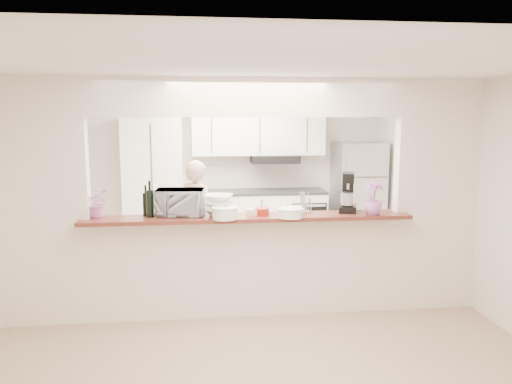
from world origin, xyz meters
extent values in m
plane|color=tan|center=(0.00, 0.00, 0.00)|extent=(6.00, 6.00, 0.00)
cube|color=beige|center=(0.00, 1.55, 0.01)|extent=(5.00, 2.90, 0.01)
cube|color=white|center=(-2.05, 0.00, 1.25)|extent=(0.90, 0.15, 2.50)
cube|color=white|center=(2.05, 0.00, 1.25)|extent=(0.90, 0.15, 2.50)
cube|color=white|center=(0.00, 0.00, 2.30)|extent=(3.20, 0.15, 0.40)
cube|color=white|center=(0.00, 0.00, 0.53)|extent=(3.20, 0.15, 1.05)
cube|color=brown|center=(0.00, -0.05, 1.07)|extent=(3.40, 0.38, 0.04)
cube|color=white|center=(-1.20, 2.70, 1.05)|extent=(0.90, 0.60, 2.10)
cube|color=white|center=(0.45, 2.70, 0.45)|extent=(2.10, 0.60, 0.90)
cube|color=#2D2D30|center=(0.45, 2.70, 0.92)|extent=(2.10, 0.62, 0.04)
cube|color=white|center=(0.45, 2.83, 1.88)|extent=(2.10, 0.35, 0.75)
cube|color=black|center=(0.70, 2.72, 1.44)|extent=(0.75, 0.45, 0.12)
cube|color=black|center=(1.20, 2.40, 0.50)|extent=(0.55, 0.02, 0.55)
cube|color=#A1A1A6|center=(2.05, 2.65, 0.85)|extent=(0.75, 0.70, 1.70)
imported|color=#DB74D2|center=(-1.53, 0.05, 1.24)|extent=(0.28, 0.25, 0.29)
cylinder|color=black|center=(-1.05, 0.07, 1.21)|extent=(0.06, 0.06, 0.24)
cylinder|color=black|center=(-1.05, 0.07, 1.37)|extent=(0.02, 0.02, 0.08)
cylinder|color=black|center=(-1.00, -0.02, 1.23)|extent=(0.07, 0.07, 0.28)
cylinder|color=black|center=(-1.00, -0.02, 1.42)|extent=(0.03, 0.03, 0.10)
imported|color=#A9AAAE|center=(-0.70, 0.05, 1.23)|extent=(0.52, 0.38, 0.27)
imported|color=white|center=(-0.30, 0.01, 1.20)|extent=(0.36, 0.36, 0.21)
cylinder|color=white|center=(-0.25, -0.19, 1.15)|extent=(0.25, 0.25, 0.11)
cylinder|color=white|center=(-0.25, -0.19, 1.21)|extent=(0.26, 0.26, 0.01)
cylinder|color=white|center=(0.42, -0.19, 1.13)|extent=(0.26, 0.26, 0.09)
cylinder|color=white|center=(0.42, -0.19, 1.18)|extent=(0.27, 0.27, 0.01)
cylinder|color=maroon|center=(0.14, -0.03, 1.13)|extent=(0.16, 0.16, 0.07)
cylinder|color=beige|center=(0.05, -0.03, 1.12)|extent=(0.14, 0.14, 0.07)
cube|color=silver|center=(0.56, 0.05, 1.10)|extent=(0.27, 0.21, 0.01)
cube|color=white|center=(0.56, 0.05, 1.13)|extent=(0.13, 0.13, 0.06)
cube|color=black|center=(1.09, 0.05, 1.13)|extent=(0.25, 0.32, 0.07)
cube|color=black|center=(1.11, 0.15, 1.31)|extent=(0.14, 0.13, 0.30)
cube|color=black|center=(1.08, 0.04, 1.46)|extent=(0.18, 0.27, 0.10)
cylinder|color=#B7B7BC|center=(1.07, -0.01, 1.24)|extent=(0.14, 0.14, 0.13)
imported|color=#BB6BC8|center=(1.30, -0.15, 1.27)|extent=(0.21, 0.21, 0.36)
imported|color=tan|center=(-0.54, 1.51, 0.77)|extent=(0.67, 0.63, 1.53)
camera|label=1|loc=(-0.49, -5.10, 2.10)|focal=35.00mm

